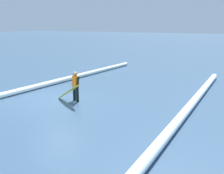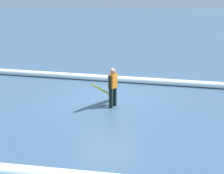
{
  "view_description": "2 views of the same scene",
  "coord_description": "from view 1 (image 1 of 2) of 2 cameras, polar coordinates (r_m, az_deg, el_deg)",
  "views": [
    {
      "loc": [
        9.31,
        8.12,
        3.68
      ],
      "look_at": [
        -0.89,
        2.52,
        0.81
      ],
      "focal_mm": 41.25,
      "sensor_mm": 36.0,
      "label": 1
    },
    {
      "loc": [
        -2.27,
        11.85,
        3.99
      ],
      "look_at": [
        -0.56,
        1.96,
        1.1
      ],
      "focal_mm": 51.14,
      "sensor_mm": 36.0,
      "label": 2
    }
  ],
  "objects": [
    {
      "name": "surfer",
      "position": [
        12.49,
        -8.08,
        0.5
      ],
      "size": [
        0.31,
        0.59,
        1.47
      ],
      "rotation": [
        0.0,
        0.0,
        4.33
      ],
      "color": "black",
      "rests_on": "ground_plane"
    },
    {
      "name": "ground_plane",
      "position": [
        12.89,
        -11.83,
        -3.03
      ],
      "size": [
        193.77,
        193.77,
        0.0
      ],
      "primitive_type": "plane",
      "color": "#334E6A"
    },
    {
      "name": "wave_crest_foreground",
      "position": [
        15.38,
        -16.87,
        -0.03
      ],
      "size": [
        21.01,
        1.89,
        0.29
      ],
      "primitive_type": "cylinder",
      "rotation": [
        0.0,
        1.57,
        -0.08
      ],
      "color": "white",
      "rests_on": "ground_plane"
    },
    {
      "name": "wave_crest_midground",
      "position": [
        11.21,
        16.22,
        -4.95
      ],
      "size": [
        16.29,
        0.4,
        0.34
      ],
      "primitive_type": "cylinder",
      "rotation": [
        0.0,
        1.57,
        0.0
      ],
      "color": "white",
      "rests_on": "ground_plane"
    },
    {
      "name": "surfboard",
      "position": [
        12.36,
        -9.57,
        -1.0
      ],
      "size": [
        0.92,
        1.94,
        1.13
      ],
      "color": "yellow",
      "rests_on": "ground_plane"
    }
  ]
}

